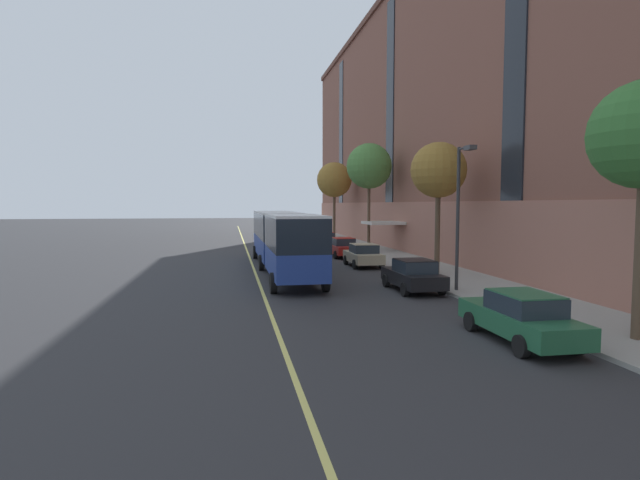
% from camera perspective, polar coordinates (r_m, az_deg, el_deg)
% --- Properties ---
extents(ground_plane, '(260.00, 260.00, 0.00)m').
position_cam_1_polar(ground_plane, '(24.92, -2.03, -5.63)').
color(ground_plane, '#303033').
extents(sidewalk, '(4.81, 160.00, 0.15)m').
position_cam_1_polar(sidewalk, '(30.26, 14.01, -3.87)').
color(sidewalk, '#9E9B93').
rests_on(sidewalk, ground).
extents(apartment_facade, '(15.20, 110.00, 24.62)m').
position_cam_1_polar(apartment_facade, '(32.97, 30.83, 17.73)').
color(apartment_facade, brown).
rests_on(apartment_facade, ground).
extents(city_bus, '(2.90, 18.66, 3.68)m').
position_cam_1_polar(city_bus, '(31.38, -4.39, 0.29)').
color(city_bus, navy).
rests_on(city_bus, ground).
extents(parked_car_red_0, '(2.09, 4.60, 1.56)m').
position_cam_1_polar(parked_car_red_0, '(39.84, 2.57, -0.83)').
color(parked_car_red_0, '#B21E19').
rests_on(parked_car_red_0, ground).
extents(parked_car_champagne_1, '(2.03, 4.23, 1.56)m').
position_cam_1_polar(parked_car_champagne_1, '(33.81, 4.97, -1.73)').
color(parked_car_champagne_1, '#BCAD89').
rests_on(parked_car_champagne_1, ground).
extents(parked_car_black_2, '(2.06, 4.34, 1.56)m').
position_cam_1_polar(parked_car_black_2, '(24.65, 10.60, -3.96)').
color(parked_car_black_2, black).
rests_on(parked_car_black_2, ground).
extents(parked_car_green_3, '(1.94, 4.77, 1.56)m').
position_cam_1_polar(parked_car_green_3, '(16.54, 21.96, -8.16)').
color(parked_car_green_3, '#23603D').
rests_on(parked_car_green_3, ground).
extents(parked_car_red_4, '(2.02, 4.80, 1.56)m').
position_cam_1_polar(parked_car_red_4, '(48.12, 0.44, 0.03)').
color(parked_car_red_4, '#B21E19').
rests_on(parked_car_red_4, ground).
extents(parked_car_green_5, '(1.94, 4.57, 1.56)m').
position_cam_1_polar(parked_car_green_5, '(56.55, -1.26, 0.63)').
color(parked_car_green_5, '#23603D').
rests_on(parked_car_green_5, ground).
extents(street_tree_mid_block, '(3.26, 3.26, 7.69)m').
position_cam_1_polar(street_tree_mid_block, '(30.24, 13.38, 7.70)').
color(street_tree_mid_block, brown).
rests_on(street_tree_mid_block, sidewalk).
extents(street_tree_far_uptown, '(3.96, 3.96, 9.38)m').
position_cam_1_polar(street_tree_far_uptown, '(44.24, 5.64, 8.37)').
color(street_tree_far_uptown, brown).
rests_on(street_tree_far_uptown, sidewalk).
extents(street_tree_far_downtown, '(4.07, 4.07, 8.95)m').
position_cam_1_polar(street_tree_far_downtown, '(58.54, 1.64, 6.87)').
color(street_tree_far_downtown, brown).
rests_on(street_tree_far_downtown, sidewalk).
extents(street_lamp, '(0.36, 1.48, 6.72)m').
position_cam_1_polar(street_lamp, '(24.14, 15.74, 4.12)').
color(street_lamp, '#2D2D30').
rests_on(street_lamp, sidewalk).
extents(fire_hydrant, '(0.42, 0.24, 0.72)m').
position_cam_1_polar(fire_hydrant, '(49.91, 1.87, -0.17)').
color(fire_hydrant, red).
rests_on(fire_hydrant, sidewalk).
extents(lane_centerline, '(0.16, 140.00, 0.01)m').
position_cam_1_polar(lane_centerline, '(27.67, -7.06, -4.67)').
color(lane_centerline, '#E0D66B').
rests_on(lane_centerline, ground).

